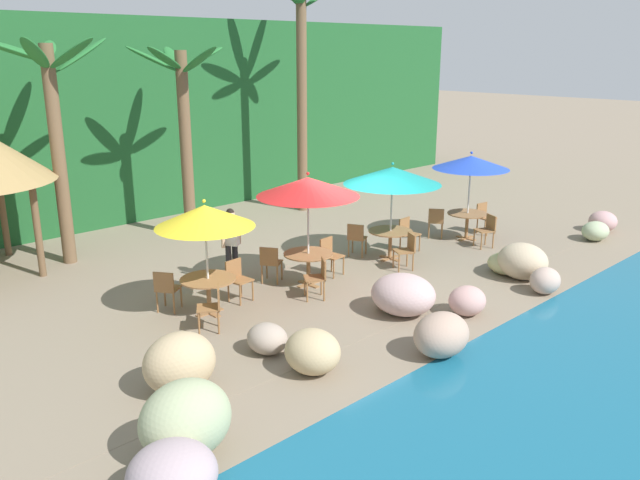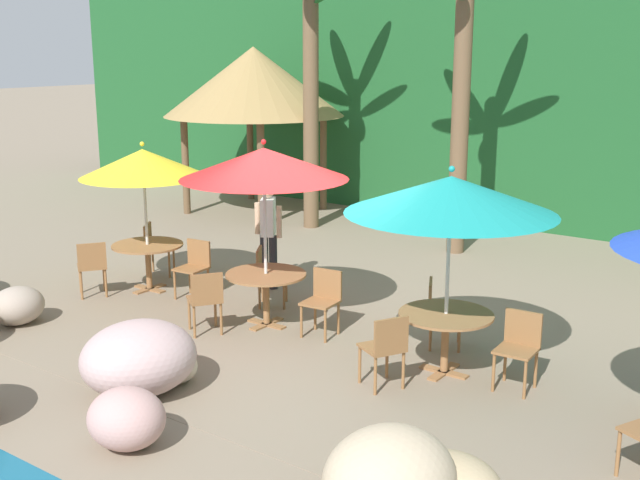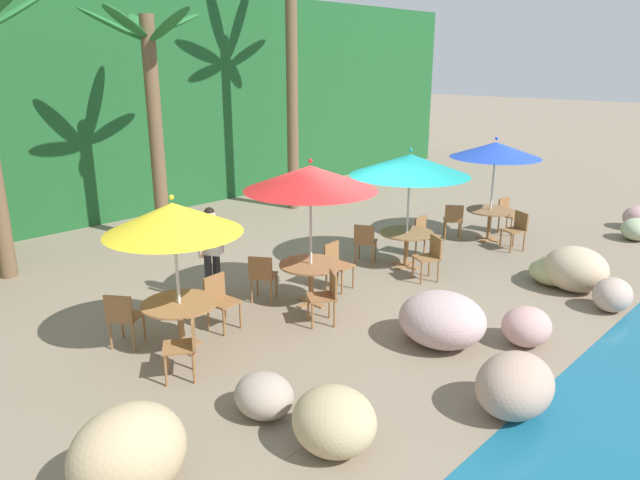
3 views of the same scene
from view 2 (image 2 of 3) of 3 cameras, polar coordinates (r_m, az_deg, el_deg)
name	(u,v)px [view 2 (image 2 of 3)]	position (r m, az deg, el deg)	size (l,w,h in m)	color
ground_plane	(321,345)	(10.32, 0.08, -7.51)	(120.00, 120.00, 0.00)	gray
terrace_deck	(321,345)	(10.32, 0.08, -7.49)	(18.00, 5.20, 0.01)	gray
foliage_backdrop	(575,82)	(17.73, 17.74, 10.70)	(28.00, 2.40, 6.00)	#1E5628
rock_seawall	(47,357)	(9.42, -18.96, -7.92)	(16.14, 3.15, 1.04)	tan
umbrella_yellow	(143,163)	(12.42, -12.53, 5.37)	(1.93, 1.93, 2.33)	silver
dining_table_yellow	(148,252)	(12.69, -12.20, -0.85)	(1.10, 1.10, 0.74)	olive
chair_yellow_seaward	(195,264)	(12.24, -8.94, -1.72)	(0.46, 0.47, 0.87)	olive
chair_yellow_inland	(155,245)	(13.53, -11.73, -0.35)	(0.59, 0.59, 0.87)	olive
chair_yellow_left	(92,265)	(12.56, -15.98, -1.70)	(0.59, 0.59, 0.87)	olive
umbrella_red	(264,164)	(10.51, -4.02, 5.47)	(2.24, 2.24, 2.56)	silver
dining_table_red	(266,282)	(10.86, -3.88, -3.03)	(1.10, 1.10, 0.74)	olive
chair_red_seaward	(323,297)	(10.53, 0.25, -4.12)	(0.46, 0.47, 0.87)	olive
chair_red_inland	(267,272)	(11.71, -3.83, -2.30)	(0.59, 0.59, 0.87)	olive
chair_red_left	(206,298)	(10.62, -8.17, -4.11)	(0.59, 0.59, 0.87)	olive
umbrella_teal	(451,195)	(8.99, 9.33, 3.19)	(2.39, 2.39, 2.45)	silver
dining_table_teal	(446,324)	(9.38, 8.97, -5.91)	(1.10, 1.10, 0.74)	olive
chair_teal_seaward	(519,344)	(9.20, 14.04, -7.22)	(0.44, 0.45, 0.87)	olive
chair_teal_inland	(438,308)	(10.21, 8.47, -4.84)	(0.57, 0.57, 0.87)	olive
chair_teal_left	(386,346)	(8.91, 4.73, -7.56)	(0.58, 0.57, 0.87)	olive
palm_tree_nearest	(309,51)	(16.51, -0.76, 13.34)	(2.96, 2.89, 5.37)	brown
palm_tree_second	(461,66)	(14.62, 10.07, 12.17)	(2.79, 2.81, 5.19)	brown
palapa_hut	(254,82)	(18.21, -4.76, 11.18)	(4.06, 4.06, 3.72)	brown
waiter_in_white	(268,227)	(12.45, -3.72, 0.92)	(0.52, 0.39, 1.70)	#232328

